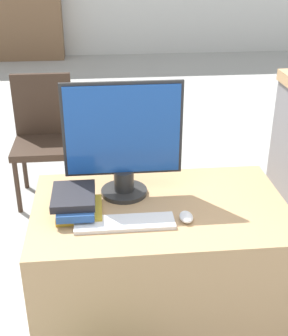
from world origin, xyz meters
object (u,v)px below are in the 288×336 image
object	(u,v)px
book_stack	(76,203)
far_chair	(43,132)
monitor	(123,140)
keyboard	(125,223)
mouse	(186,217)

from	to	relation	value
book_stack	far_chair	xyz separation A→B (m)	(-0.31, 1.57, -0.28)
far_chair	monitor	bearing A→B (deg)	-66.55
keyboard	book_stack	xyz separation A→B (m)	(-0.20, 0.12, 0.04)
keyboard	mouse	xyz separation A→B (m)	(0.26, 0.01, 0.01)
keyboard	mouse	size ratio (longest dim) A/B	4.69
keyboard	mouse	distance (m)	0.26
keyboard	book_stack	bearing A→B (deg)	150.04
monitor	far_chair	world-z (taller)	monitor
mouse	keyboard	bearing A→B (deg)	-178.24
book_stack	far_chair	world-z (taller)	far_chair
monitor	book_stack	bearing A→B (deg)	-144.73
keyboard	far_chair	distance (m)	1.78
keyboard	far_chair	world-z (taller)	far_chair
keyboard	far_chair	bearing A→B (deg)	106.93
monitor	mouse	xyz separation A→B (m)	(0.25, -0.26, -0.25)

